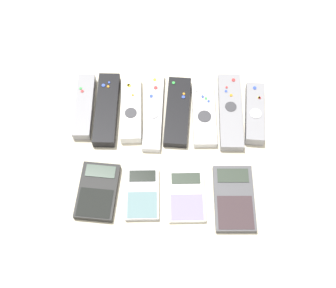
% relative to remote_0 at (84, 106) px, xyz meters
% --- Properties ---
extents(ground_plane, '(3.00, 3.00, 0.00)m').
position_rel_remote_0_xyz_m(ground_plane, '(0.20, -0.13, -0.01)').
color(ground_plane, beige).
extents(remote_0, '(0.05, 0.17, 0.03)m').
position_rel_remote_0_xyz_m(remote_0, '(0.00, 0.00, 0.00)').
color(remote_0, gray).
rests_on(remote_0, ground_plane).
extents(remote_1, '(0.05, 0.19, 0.03)m').
position_rel_remote_0_xyz_m(remote_1, '(0.05, -0.01, 0.00)').
color(remote_1, black).
rests_on(remote_1, ground_plane).
extents(remote_2, '(0.06, 0.18, 0.03)m').
position_rel_remote_0_xyz_m(remote_2, '(0.11, -0.00, 0.00)').
color(remote_2, white).
rests_on(remote_2, ground_plane).
extents(remote_3, '(0.04, 0.21, 0.02)m').
position_rel_remote_0_xyz_m(remote_3, '(0.17, -0.01, -0.00)').
color(remote_3, silver).
rests_on(remote_3, ground_plane).
extents(remote_4, '(0.06, 0.19, 0.02)m').
position_rel_remote_0_xyz_m(remote_4, '(0.22, -0.00, -0.00)').
color(remote_4, black).
rests_on(remote_4, ground_plane).
extents(remote_5, '(0.06, 0.17, 0.02)m').
position_rel_remote_0_xyz_m(remote_5, '(0.29, -0.01, -0.00)').
color(remote_5, silver).
rests_on(remote_5, ground_plane).
extents(remote_6, '(0.06, 0.20, 0.02)m').
position_rel_remote_0_xyz_m(remote_6, '(0.35, -0.00, -0.00)').
color(remote_6, gray).
rests_on(remote_6, ground_plane).
extents(remote_7, '(0.05, 0.16, 0.03)m').
position_rel_remote_0_xyz_m(remote_7, '(0.41, -0.01, 0.00)').
color(remote_7, gray).
rests_on(remote_7, ground_plane).
extents(calculator_0, '(0.09, 0.14, 0.02)m').
position_rel_remote_0_xyz_m(calculator_0, '(0.05, -0.22, -0.00)').
color(calculator_0, black).
rests_on(calculator_0, ground_plane).
extents(calculator_1, '(0.08, 0.12, 0.01)m').
position_rel_remote_0_xyz_m(calculator_1, '(0.15, -0.22, -0.01)').
color(calculator_1, '#B2B2B7').
rests_on(calculator_1, ground_plane).
extents(calculator_2, '(0.09, 0.12, 0.01)m').
position_rel_remote_0_xyz_m(calculator_2, '(0.25, -0.22, -0.01)').
color(calculator_2, silver).
rests_on(calculator_2, ground_plane).
extents(calculator_3, '(0.09, 0.15, 0.02)m').
position_rel_remote_0_xyz_m(calculator_3, '(0.35, -0.22, -0.00)').
color(calculator_3, '#4C4C51').
rests_on(calculator_3, ground_plane).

